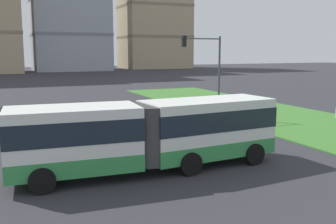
{
  "coord_description": "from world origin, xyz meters",
  "views": [
    {
      "loc": [
        -6.88,
        -3.62,
        5.2
      ],
      "look_at": [
        0.73,
        13.81,
        2.2
      ],
      "focal_mm": 41.55,
      "sensor_mm": 36.0,
      "label": 1
    }
  ],
  "objects": [
    {
      "name": "articulated_bus",
      "position": [
        -1.02,
        11.8,
        1.65
      ],
      "size": [
        11.98,
        3.08,
        3.0
      ],
      "color": "silver",
      "rests_on": "ground"
    },
    {
      "name": "car_white_van",
      "position": [
        -6.04,
        22.85,
        0.75
      ],
      "size": [
        4.45,
        2.11,
        1.58
      ],
      "color": "silver",
      "rests_on": "ground"
    },
    {
      "name": "apartment_tower_eastcentre",
      "position": [
        37.18,
        107.69,
        18.03
      ],
      "size": [
        19.2,
        15.65,
        36.02
      ],
      "color": "tan",
      "rests_on": "ground"
    },
    {
      "name": "traffic_light_far_right",
      "position": [
        7.52,
        22.0,
        4.27
      ],
      "size": [
        3.38,
        0.28,
        6.28
      ],
      "color": "#474C51",
      "rests_on": "ground"
    },
    {
      "name": "apartment_tower_centre",
      "position": [
        11.42,
        103.98,
        18.19
      ],
      "size": [
        19.48,
        17.02,
        36.35
      ],
      "color": "#9EA3AD",
      "rests_on": "ground"
    }
  ]
}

